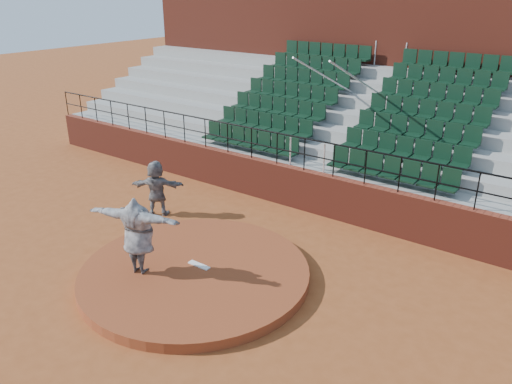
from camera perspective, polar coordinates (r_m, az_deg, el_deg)
ground at (r=12.34m, az=-6.94°, el=-9.64°), size 90.00×90.00×0.00m
pitchers_mound at (r=12.28m, az=-6.97°, el=-9.15°), size 5.50×5.50×0.25m
pitching_rubber at (r=12.30m, az=-6.52°, el=-8.31°), size 0.60×0.15×0.03m
boundary_wall at (r=15.64m, az=5.40°, el=0.30°), size 24.00×0.30×1.30m
wall_railing at (r=15.17m, az=5.59°, el=5.13°), size 24.04×0.05×1.03m
seating_deck at (r=18.44m, az=11.37°, el=6.08°), size 24.00×5.97×4.63m
press_box_facade at (r=21.60m, az=16.45°, el=13.70°), size 24.00×3.00×7.10m
pitcher at (r=11.88m, az=-13.36°, el=-4.83°), size 2.42×1.27×1.90m
fielder at (r=15.39m, az=-11.29°, el=0.45°), size 1.63×1.30×1.73m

